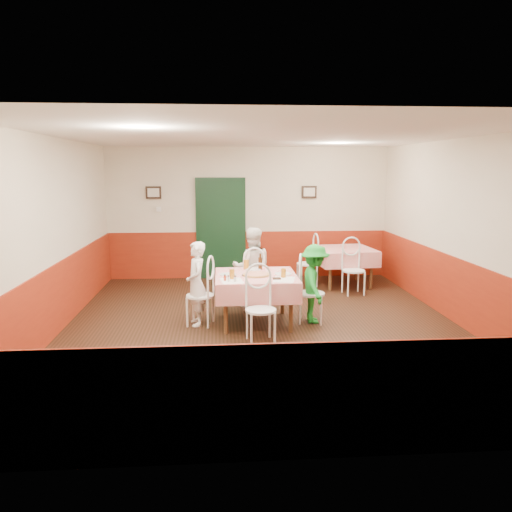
{
  "coord_description": "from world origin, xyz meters",
  "views": [
    {
      "loc": [
        -0.65,
        -7.19,
        2.35
      ],
      "look_at": [
        -0.09,
        0.17,
        1.05
      ],
      "focal_mm": 35.0,
      "sensor_mm": 36.0,
      "label": 1
    }
  ],
  "objects": [
    {
      "name": "floor",
      "position": [
        0.0,
        0.0,
        0.0
      ],
      "size": [
        7.0,
        7.0,
        0.0
      ],
      "primitive_type": "plane",
      "color": "black",
      "rests_on": "ground"
    },
    {
      "name": "ceiling",
      "position": [
        0.0,
        0.0,
        2.8
      ],
      "size": [
        7.0,
        7.0,
        0.0
      ],
      "primitive_type": "plane",
      "color": "white",
      "rests_on": "back_wall"
    },
    {
      "name": "back_wall",
      "position": [
        0.0,
        3.5,
        1.4
      ],
      "size": [
        6.0,
        0.1,
        2.8
      ],
      "primitive_type": "cube",
      "color": "beige",
      "rests_on": "ground"
    },
    {
      "name": "front_wall",
      "position": [
        0.0,
        -3.5,
        1.4
      ],
      "size": [
        6.0,
        0.1,
        2.8
      ],
      "primitive_type": "cube",
      "color": "beige",
      "rests_on": "ground"
    },
    {
      "name": "left_wall",
      "position": [
        -3.0,
        0.0,
        1.4
      ],
      "size": [
        0.1,
        7.0,
        2.8
      ],
      "primitive_type": "cube",
      "color": "beige",
      "rests_on": "ground"
    },
    {
      "name": "right_wall",
      "position": [
        3.0,
        0.0,
        1.4
      ],
      "size": [
        0.1,
        7.0,
        2.8
      ],
      "primitive_type": "cube",
      "color": "beige",
      "rests_on": "ground"
    },
    {
      "name": "wainscot_back",
      "position": [
        0.0,
        3.48,
        0.5
      ],
      "size": [
        6.0,
        0.03,
        1.0
      ],
      "primitive_type": "cube",
      "color": "maroon",
      "rests_on": "ground"
    },
    {
      "name": "wainscot_front",
      "position": [
        0.0,
        -3.48,
        0.5
      ],
      "size": [
        6.0,
        0.03,
        1.0
      ],
      "primitive_type": "cube",
      "color": "maroon",
      "rests_on": "ground"
    },
    {
      "name": "wainscot_left",
      "position": [
        -2.98,
        0.0,
        0.5
      ],
      "size": [
        0.03,
        7.0,
        1.0
      ],
      "primitive_type": "cube",
      "color": "maroon",
      "rests_on": "ground"
    },
    {
      "name": "wainscot_right",
      "position": [
        2.98,
        0.0,
        0.5
      ],
      "size": [
        0.03,
        7.0,
        1.0
      ],
      "primitive_type": "cube",
      "color": "maroon",
      "rests_on": "ground"
    },
    {
      "name": "door",
      "position": [
        -0.6,
        3.45,
        1.05
      ],
      "size": [
        0.96,
        0.06,
        2.1
      ],
      "primitive_type": "cube",
      "color": "black",
      "rests_on": "ground"
    },
    {
      "name": "picture_left",
      "position": [
        -2.0,
        3.45,
        1.85
      ],
      "size": [
        0.32,
        0.03,
        0.26
      ],
      "primitive_type": "cube",
      "color": "black",
      "rests_on": "back_wall"
    },
    {
      "name": "picture_right",
      "position": [
        1.3,
        3.45,
        1.85
      ],
      "size": [
        0.32,
        0.03,
        0.26
      ],
      "primitive_type": "cube",
      "color": "black",
      "rests_on": "back_wall"
    },
    {
      "name": "thermostat",
      "position": [
        -1.9,
        3.45,
        1.5
      ],
      "size": [
        0.1,
        0.03,
        0.1
      ],
      "primitive_type": "cube",
      "color": "white",
      "rests_on": "back_wall"
    },
    {
      "name": "main_table",
      "position": [
        -0.09,
        0.17,
        0.38
      ],
      "size": [
        1.22,
        1.22,
        0.77
      ],
      "primitive_type": "cube",
      "rotation": [
        0.0,
        0.0,
        0.0
      ],
      "color": "red",
      "rests_on": "ground"
    },
    {
      "name": "second_table",
      "position": [
        1.88,
        2.57,
        0.38
      ],
      "size": [
        1.22,
        1.22,
        0.77
      ],
      "primitive_type": "cube",
      "rotation": [
        0.0,
        0.0,
        0.1
      ],
      "color": "red",
      "rests_on": "ground"
    },
    {
      "name": "chair_left",
      "position": [
        -0.94,
        0.17,
        0.45
      ],
      "size": [
        0.51,
        0.51,
        0.9
      ],
      "primitive_type": null,
      "rotation": [
        0.0,
        0.0,
        -1.82
      ],
      "color": "white",
      "rests_on": "ground"
    },
    {
      "name": "chair_right",
      "position": [
        0.76,
        0.17,
        0.45
      ],
      "size": [
        0.5,
        0.5,
        0.9
      ],
      "primitive_type": null,
      "rotation": [
        0.0,
        0.0,
        1.36
      ],
      "color": "white",
      "rests_on": "ground"
    },
    {
      "name": "chair_far",
      "position": [
        -0.09,
        1.02,
        0.45
      ],
      "size": [
        0.47,
        0.47,
        0.9
      ],
      "primitive_type": null,
      "rotation": [
        0.0,
        0.0,
        3.27
      ],
      "color": "white",
      "rests_on": "ground"
    },
    {
      "name": "chair_near",
      "position": [
        -0.09,
        -0.68,
        0.45
      ],
      "size": [
        0.47,
        0.47,
        0.9
      ],
      "primitive_type": null,
      "rotation": [
        0.0,
        0.0,
        0.12
      ],
      "color": "white",
      "rests_on": "ground"
    },
    {
      "name": "chair_second_a",
      "position": [
        1.13,
        2.57,
        0.45
      ],
      "size": [
        0.46,
        0.46,
        0.9
      ],
      "primitive_type": null,
      "rotation": [
        0.0,
        0.0,
        -1.48
      ],
      "color": "white",
      "rests_on": "ground"
    },
    {
      "name": "chair_second_b",
      "position": [
        1.88,
        1.82,
        0.45
      ],
      "size": [
        0.46,
        0.46,
        0.9
      ],
      "primitive_type": null,
      "rotation": [
        0.0,
        0.0,
        0.1
      ],
      "color": "white",
      "rests_on": "ground"
    },
    {
      "name": "pizza",
      "position": [
        -0.1,
        0.12,
        0.77
      ],
      "size": [
        0.41,
        0.41,
        0.03
      ],
      "primitive_type": "cylinder",
      "rotation": [
        0.0,
        0.0,
        0.0
      ],
      "color": "#B74723",
      "rests_on": "main_table"
    },
    {
      "name": "plate_left",
      "position": [
        -0.52,
        0.2,
        0.77
      ],
      "size": [
        0.25,
        0.25,
        0.01
      ],
      "primitive_type": "cylinder",
      "rotation": [
        0.0,
        0.0,
        0.0
      ],
      "color": "white",
      "rests_on": "main_table"
    },
    {
      "name": "plate_right",
      "position": [
        0.32,
        0.17,
        0.77
      ],
      "size": [
        0.25,
        0.25,
        0.01
      ],
      "primitive_type": "cylinder",
      "rotation": [
        0.0,
        0.0,
        0.0
      ],
      "color": "white",
      "rests_on": "main_table"
    },
    {
      "name": "plate_far",
      "position": [
        -0.11,
        0.57,
        0.77
      ],
      "size": [
        0.25,
        0.25,
        0.01
      ],
      "primitive_type": "cylinder",
      "rotation": [
        0.0,
        0.0,
        0.0
      ],
      "color": "white",
      "rests_on": "main_table"
    },
    {
      "name": "glass_a",
      "position": [
        -0.46,
        -0.09,
        0.83
      ],
      "size": [
        0.08,
        0.08,
        0.14
      ],
      "primitive_type": "cylinder",
      "rotation": [
        0.0,
        0.0,
        0.0
      ],
      "color": "#BF7219",
      "rests_on": "main_table"
    },
    {
      "name": "glass_b",
      "position": [
        0.3,
        -0.04,
        0.83
      ],
      "size": [
        0.07,
        0.07,
        0.13
      ],
      "primitive_type": "cylinder",
      "rotation": [
        0.0,
        0.0,
        0.0
      ],
      "color": "#BF7219",
      "rests_on": "main_table"
    },
    {
      "name": "glass_c",
      "position": [
        -0.22,
        0.6,
        0.84
      ],
      "size": [
        0.08,
        0.08,
        0.15
      ],
      "primitive_type": "cylinder",
      "rotation": [
        0.0,
        0.0,
        0.0
      ],
      "color": "#BF7219",
      "rests_on": "main_table"
    },
    {
      "name": "beer_bottle",
      "position": [
        0.01,
        0.57,
        0.88
      ],
      "size": [
        0.06,
        0.06,
        0.23
      ],
      "primitive_type": "cylinder",
      "rotation": [
        0.0,
        0.0,
        0.0
      ],
      "color": "#381C0A",
      "rests_on": "main_table"
    },
    {
      "name": "shaker_a",
      "position": [
        -0.52,
        -0.26,
        0.81
      ],
      "size": [
        0.04,
        0.04,
        0.09
      ],
      "primitive_type": "cylinder",
      "rotation": [
        0.0,
        0.0,
        0.0
      ],
      "color": "silver",
      "rests_on": "main_table"
    },
    {
      "name": "shaker_b",
      "position": [
        -0.43,
        -0.28,
        0.81
      ],
      "size": [
        0.04,
        0.04,
        0.09
      ],
      "primitive_type": "cylinder",
      "rotation": [
        0.0,
        0.0,
        0.0
      ],
      "color": "silver",
      "rests_on": "main_table"
    },
    {
      "name": "shaker_c",
      "position": [
        -0.57,
        -0.2,
        0.81
      ],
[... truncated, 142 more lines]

